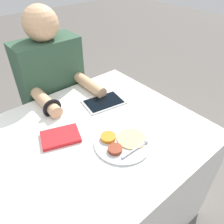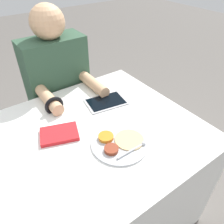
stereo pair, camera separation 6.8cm
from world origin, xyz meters
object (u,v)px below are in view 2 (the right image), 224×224
Objects in this scene: thali_tray at (119,143)px; tablet_device at (106,102)px; red_notebook at (59,134)px; person_diner at (61,102)px.

tablet_device is (0.14, 0.32, -0.00)m from thali_tray.
person_diner is (0.22, 0.51, -0.18)m from red_notebook.
person_diner is (-0.13, 0.40, -0.18)m from tablet_device.
red_notebook is 0.17× the size of person_diner.
red_notebook is (-0.21, 0.22, 0.00)m from thali_tray.
person_diner is (0.01, 0.72, -0.18)m from thali_tray.
red_notebook is at bearing -113.44° from person_diner.
tablet_device is at bearing 66.06° from thali_tray.
person_diner is at bearing 107.84° from tablet_device.
red_notebook is 0.36m from tablet_device.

